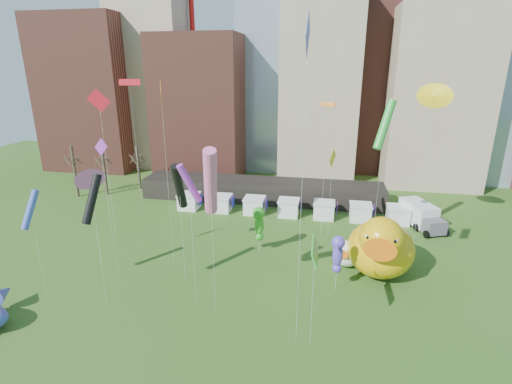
% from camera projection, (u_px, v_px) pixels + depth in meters
% --- Properties ---
extents(skyline, '(101.00, 23.00, 68.00)m').
position_uv_depth(skyline, '(312.00, 61.00, 71.98)').
color(skyline, brown).
rests_on(skyline, ground).
extents(pavilion, '(38.00, 6.00, 3.20)m').
position_uv_depth(pavilion, '(261.00, 190.00, 61.50)').
color(pavilion, black).
rests_on(pavilion, ground).
extents(vendor_tents, '(33.24, 2.80, 2.40)m').
position_uv_depth(vendor_tents, '(289.00, 208.00, 55.17)').
color(vendor_tents, white).
rests_on(vendor_tents, ground).
extents(bare_trees, '(8.44, 6.44, 8.50)m').
position_uv_depth(bare_trees, '(105.00, 170.00, 63.99)').
color(bare_trees, '#382B21').
rests_on(bare_trees, ground).
extents(big_duck, '(7.91, 9.74, 7.09)m').
position_uv_depth(big_duck, '(381.00, 246.00, 38.72)').
color(big_duck, '#E1AB0B').
rests_on(big_duck, ground).
extents(small_duck, '(4.19, 4.65, 3.24)m').
position_uv_depth(small_duck, '(347.00, 253.00, 41.19)').
color(small_duck, white).
rests_on(small_duck, ground).
extents(seahorse_green, '(1.61, 1.88, 5.61)m').
position_uv_depth(seahorse_green, '(259.00, 221.00, 43.29)').
color(seahorse_green, silver).
rests_on(seahorse_green, ground).
extents(seahorse_purple, '(1.53, 1.77, 5.69)m').
position_uv_depth(seahorse_purple, '(338.00, 251.00, 35.82)').
color(seahorse_purple, silver).
rests_on(seahorse_purple, ground).
extents(box_truck, '(5.13, 7.79, 3.11)m').
position_uv_depth(box_truck, '(421.00, 215.00, 51.34)').
color(box_truck, silver).
rests_on(box_truck, ground).
extents(kite_0, '(1.97, 0.77, 18.60)m').
position_uv_depth(kite_0, '(100.00, 107.00, 35.28)').
color(kite_0, silver).
rests_on(kite_0, ground).
extents(kite_1, '(1.44, 1.85, 10.84)m').
position_uv_depth(kite_1, '(90.00, 179.00, 38.49)').
color(kite_1, silver).
rests_on(kite_1, ground).
extents(kite_2, '(1.41, 2.50, 12.21)m').
position_uv_depth(kite_2, '(92.00, 199.00, 31.55)').
color(kite_2, silver).
rests_on(kite_2, ground).
extents(kite_3, '(0.52, 3.41, 8.60)m').
position_uv_depth(kite_3, '(315.00, 251.00, 27.31)').
color(kite_3, silver).
rests_on(kite_3, ground).
extents(kite_4, '(2.38, 1.85, 18.79)m').
position_uv_depth(kite_4, '(434.00, 96.00, 41.76)').
color(kite_4, silver).
rests_on(kite_4, ground).
extents(kite_5, '(1.46, 2.10, 10.26)m').
position_uv_depth(kite_5, '(30.00, 210.00, 33.88)').
color(kite_5, silver).
rests_on(kite_5, ground).
extents(kite_6, '(1.17, 2.50, 19.33)m').
position_uv_depth(kite_6, '(161.00, 99.00, 36.47)').
color(kite_6, silver).
rests_on(kite_6, ground).
extents(kite_7, '(1.96, 1.78, 13.14)m').
position_uv_depth(kite_7, '(189.00, 184.00, 31.54)').
color(kite_7, silver).
rests_on(kite_7, ground).
extents(kite_8, '(2.70, 1.31, 18.90)m').
position_uv_depth(kite_8, '(130.00, 83.00, 50.74)').
color(kite_8, silver).
rests_on(kite_8, ground).
extents(kite_9, '(2.17, 3.77, 14.82)m').
position_uv_depth(kite_9, '(210.00, 182.00, 30.68)').
color(kite_9, silver).
rests_on(kite_9, ground).
extents(kite_10, '(1.11, 2.87, 12.28)m').
position_uv_depth(kite_10, '(179.00, 187.00, 35.70)').
color(kite_10, silver).
rests_on(kite_10, ground).
extents(kite_11, '(2.58, 3.06, 17.22)m').
position_uv_depth(kite_11, '(385.00, 125.00, 41.13)').
color(kite_11, silver).
rests_on(kite_11, ground).
extents(kite_12, '(0.79, 2.08, 11.35)m').
position_uv_depth(kite_12, '(333.00, 160.00, 45.22)').
color(kite_12, silver).
rests_on(kite_12, ground).
extents(kite_13, '(0.08, 2.85, 23.87)m').
position_uv_depth(kite_13, '(308.00, 43.00, 23.57)').
color(kite_13, silver).
rests_on(kite_13, ground).
extents(kite_14, '(1.68, 1.11, 16.60)m').
position_uv_depth(kite_14, '(328.00, 107.00, 44.21)').
color(kite_14, silver).
rests_on(kite_14, ground).
extents(kite_15, '(1.62, 0.53, 14.33)m').
position_uv_depth(kite_15, '(102.00, 152.00, 35.40)').
color(kite_15, silver).
rests_on(kite_15, ground).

